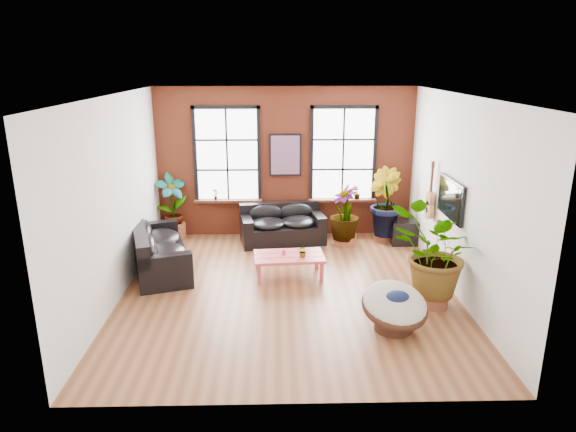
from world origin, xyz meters
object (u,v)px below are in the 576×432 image
at_px(sofa_left, 157,250).
at_px(coffee_table, 289,257).
at_px(papasan_chair, 395,306).
at_px(sofa_back, 282,225).

distance_m(sofa_left, coffee_table, 2.66).
xyz_separation_m(sofa_left, coffee_table, (2.63, -0.38, -0.03)).
relative_size(coffee_table, papasan_chair, 1.10).
distance_m(sofa_back, papasan_chair, 4.48).
relative_size(sofa_back, papasan_chair, 1.59).
bearing_deg(papasan_chair, sofa_left, 134.55).
bearing_deg(coffee_table, sofa_back, 88.57).
height_order(sofa_back, papasan_chair, sofa_back).
bearing_deg(sofa_back, papasan_chair, -77.54).
xyz_separation_m(sofa_back, sofa_left, (-2.53, -1.64, 0.02)).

